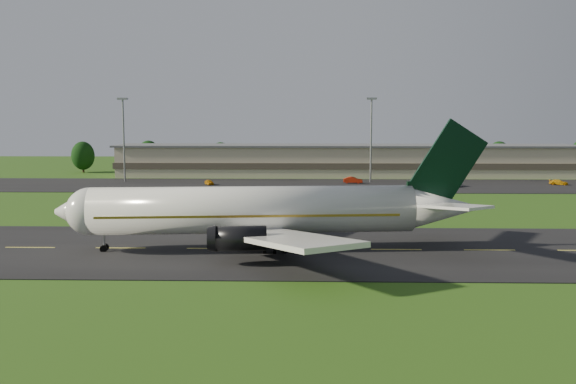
{
  "coord_description": "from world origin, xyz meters",
  "views": [
    {
      "loc": [
        -10.86,
        -75.1,
        15.76
      ],
      "look_at": [
        -13.08,
        8.0,
        6.0
      ],
      "focal_mm": 40.0,
      "sensor_mm": 36.0,
      "label": 1
    }
  ],
  "objects_px": {
    "light_mast_west": "(123,129)",
    "airliner": "(260,211)",
    "light_mast_centre": "(371,130)",
    "service_vehicle_c": "(453,183)",
    "terminal": "(370,161)",
    "service_vehicle_d": "(559,182)",
    "service_vehicle_a": "(209,182)",
    "service_vehicle_b": "(353,180)"
  },
  "relations": [
    {
      "from": "light_mast_west",
      "to": "airliner",
      "type": "bearing_deg",
      "value": -64.08
    },
    {
      "from": "light_mast_centre",
      "to": "service_vehicle_c",
      "type": "xyz_separation_m",
      "value": [
        17.41,
        -10.61,
        -11.88
      ]
    },
    {
      "from": "terminal",
      "to": "service_vehicle_d",
      "type": "relative_size",
      "value": 34.81
    },
    {
      "from": "service_vehicle_a",
      "to": "service_vehicle_c",
      "type": "distance_m",
      "value": 55.57
    },
    {
      "from": "service_vehicle_c",
      "to": "service_vehicle_b",
      "type": "bearing_deg",
      "value": -157.23
    },
    {
      "from": "light_mast_west",
      "to": "light_mast_centre",
      "type": "bearing_deg",
      "value": 0.0
    },
    {
      "from": "light_mast_west",
      "to": "service_vehicle_c",
      "type": "height_order",
      "value": "light_mast_west"
    },
    {
      "from": "airliner",
      "to": "light_mast_centre",
      "type": "height_order",
      "value": "light_mast_centre"
    },
    {
      "from": "airliner",
      "to": "terminal",
      "type": "bearing_deg",
      "value": 71.42
    },
    {
      "from": "service_vehicle_c",
      "to": "service_vehicle_a",
      "type": "bearing_deg",
      "value": -141.91
    },
    {
      "from": "light_mast_centre",
      "to": "service_vehicle_d",
      "type": "xyz_separation_m",
      "value": [
        42.93,
        -5.79,
        -12.03
      ]
    },
    {
      "from": "terminal",
      "to": "service_vehicle_c",
      "type": "relative_size",
      "value": 26.7
    },
    {
      "from": "terminal",
      "to": "service_vehicle_c",
      "type": "xyz_separation_m",
      "value": [
        16.01,
        -26.8,
        -3.14
      ]
    },
    {
      "from": "terminal",
      "to": "light_mast_west",
      "type": "distance_m",
      "value": 64.1
    },
    {
      "from": "service_vehicle_b",
      "to": "airliner",
      "type": "bearing_deg",
      "value": 173.39
    },
    {
      "from": "airliner",
      "to": "service_vehicle_d",
      "type": "relative_size",
      "value": 12.31
    },
    {
      "from": "terminal",
      "to": "service_vehicle_b",
      "type": "bearing_deg",
      "value": -106.68
    },
    {
      "from": "light_mast_centre",
      "to": "service_vehicle_b",
      "type": "xyz_separation_m",
      "value": [
        -4.47,
        -3.4,
        -11.88
      ]
    },
    {
      "from": "airliner",
      "to": "service_vehicle_a",
      "type": "height_order",
      "value": "airliner"
    },
    {
      "from": "light_mast_west",
      "to": "light_mast_centre",
      "type": "distance_m",
      "value": 60.0
    },
    {
      "from": "terminal",
      "to": "airliner",
      "type": "bearing_deg",
      "value": -103.22
    },
    {
      "from": "terminal",
      "to": "light_mast_centre",
      "type": "distance_m",
      "value": 18.45
    },
    {
      "from": "airliner",
      "to": "service_vehicle_d",
      "type": "height_order",
      "value": "airliner"
    },
    {
      "from": "terminal",
      "to": "service_vehicle_a",
      "type": "relative_size",
      "value": 41.67
    },
    {
      "from": "service_vehicle_c",
      "to": "airliner",
      "type": "bearing_deg",
      "value": -78.09
    },
    {
      "from": "service_vehicle_b",
      "to": "service_vehicle_c",
      "type": "bearing_deg",
      "value": -102.54
    },
    {
      "from": "light_mast_centre",
      "to": "service_vehicle_d",
      "type": "bearing_deg",
      "value": -7.68
    },
    {
      "from": "service_vehicle_d",
      "to": "airliner",
      "type": "bearing_deg",
      "value": 162.09
    },
    {
      "from": "service_vehicle_c",
      "to": "light_mast_west",
      "type": "bearing_deg",
      "value": -146.79
    },
    {
      "from": "light_mast_centre",
      "to": "terminal",
      "type": "bearing_deg",
      "value": 85.05
    },
    {
      "from": "light_mast_west",
      "to": "service_vehicle_d",
      "type": "height_order",
      "value": "light_mast_west"
    },
    {
      "from": "light_mast_west",
      "to": "service_vehicle_b",
      "type": "height_order",
      "value": "light_mast_west"
    },
    {
      "from": "light_mast_west",
      "to": "service_vehicle_c",
      "type": "relative_size",
      "value": 3.75
    },
    {
      "from": "airliner",
      "to": "service_vehicle_a",
      "type": "distance_m",
      "value": 74.2
    },
    {
      "from": "terminal",
      "to": "service_vehicle_d",
      "type": "height_order",
      "value": "terminal"
    },
    {
      "from": "light_mast_west",
      "to": "service_vehicle_a",
      "type": "xyz_separation_m",
      "value": [
        21.91,
        -7.78,
        -12.05
      ]
    },
    {
      "from": "terminal",
      "to": "light_mast_west",
      "type": "height_order",
      "value": "light_mast_west"
    },
    {
      "from": "service_vehicle_b",
      "to": "service_vehicle_d",
      "type": "distance_m",
      "value": 47.46
    },
    {
      "from": "airliner",
      "to": "service_vehicle_d",
      "type": "xyz_separation_m",
      "value": [
        64.09,
        74.13,
        -3.96
      ]
    },
    {
      "from": "terminal",
      "to": "light_mast_centre",
      "type": "bearing_deg",
      "value": -94.95
    },
    {
      "from": "airliner",
      "to": "service_vehicle_b",
      "type": "xyz_separation_m",
      "value": [
        16.7,
        76.52,
        -3.8
      ]
    },
    {
      "from": "light_mast_west",
      "to": "light_mast_centre",
      "type": "height_order",
      "value": "same"
    }
  ]
}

